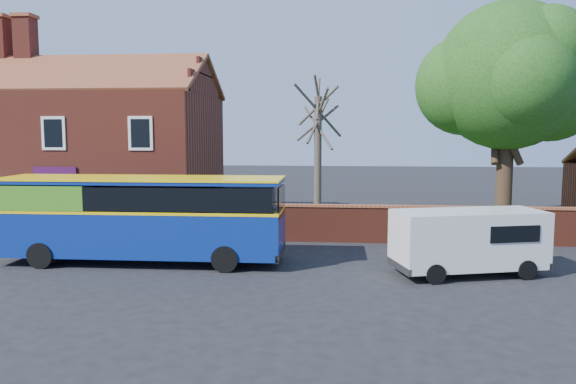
# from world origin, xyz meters

# --- Properties ---
(ground) EXTENTS (120.00, 120.00, 0.00)m
(ground) POSITION_xyz_m (0.00, 0.00, 0.00)
(ground) COLOR black
(ground) RESTS_ON ground
(pavement) EXTENTS (18.00, 3.50, 0.12)m
(pavement) POSITION_xyz_m (-7.00, 5.75, 0.06)
(pavement) COLOR gray
(pavement) RESTS_ON ground
(kerb) EXTENTS (18.00, 0.15, 0.14)m
(kerb) POSITION_xyz_m (-7.00, 4.00, 0.07)
(kerb) COLOR slate
(kerb) RESTS_ON ground
(grass_strip) EXTENTS (26.00, 12.00, 0.04)m
(grass_strip) POSITION_xyz_m (13.00, 13.00, 0.02)
(grass_strip) COLOR #426B28
(grass_strip) RESTS_ON ground
(shop_building) EXTENTS (12.30, 8.13, 10.50)m
(shop_building) POSITION_xyz_m (-7.02, 11.50, 3.41)
(shop_building) COLOR maroon
(shop_building) RESTS_ON ground
(boundary_wall) EXTENTS (22.00, 0.38, 1.60)m
(boundary_wall) POSITION_xyz_m (13.00, 7.00, 0.81)
(boundary_wall) COLOR maroon
(boundary_wall) RESTS_ON ground
(bus) EXTENTS (10.07, 2.69, 3.06)m
(bus) POSITION_xyz_m (-1.57, 2.61, 1.74)
(bus) COLOR navy
(bus) RESTS_ON ground
(van_near) EXTENTS (5.16, 3.13, 2.12)m
(van_near) POSITION_xyz_m (9.97, 1.89, 1.18)
(van_near) COLOR silver
(van_near) RESTS_ON ground
(large_tree) EXTENTS (8.86, 7.01, 10.80)m
(large_tree) POSITION_xyz_m (13.76, 11.45, 7.07)
(large_tree) COLOR black
(large_tree) RESTS_ON ground
(bare_tree) EXTENTS (2.60, 3.09, 6.92)m
(bare_tree) POSITION_xyz_m (4.69, 10.40, 3.55)
(bare_tree) COLOR #4C4238
(bare_tree) RESTS_ON ground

